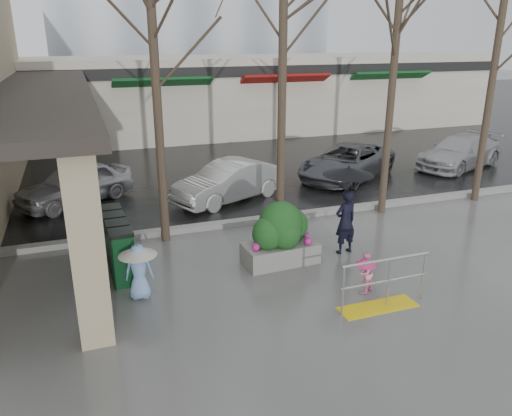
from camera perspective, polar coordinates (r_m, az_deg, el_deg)
ground at (r=10.55m, az=4.14°, el=-9.36°), size 120.00×120.00×0.00m
street_asphalt at (r=31.11m, az=-12.52°, el=9.35°), size 120.00×36.00×0.01m
curb at (r=13.94m, az=-2.45°, el=-1.71°), size 120.00×0.30×0.15m
canopy_slab at (r=16.55m, az=-23.59°, el=12.72°), size 2.80×18.00×0.25m
pillar_front at (r=8.61m, az=-18.71°, el=-4.30°), size 0.55×0.55×3.50m
pillar_back at (r=14.83m, az=-19.55°, el=5.24°), size 0.55×0.55×3.50m
storefront_row at (r=27.23m, az=-7.37°, el=12.59°), size 34.00×6.74×4.00m
handrail at (r=10.06m, az=14.20°, el=-9.05°), size 1.90×0.50×1.03m
tree_west at (r=12.20m, az=-11.73°, el=19.02°), size 3.20×3.20×6.80m
tree_midwest at (r=13.07m, az=3.12°, el=20.00°), size 3.20×3.20×7.00m
tree_mideast at (r=14.66m, az=15.70°, el=17.80°), size 3.20×3.20×6.50m
tree_east at (r=16.89m, az=26.19°, el=18.49°), size 3.20×3.20×7.20m
woman at (r=11.97m, az=10.33°, el=0.81°), size 1.21×1.21×2.19m
child_pink at (r=10.46m, az=12.35°, el=-6.94°), size 0.54×0.51×0.89m
child_blue at (r=10.21m, az=-13.27°, el=-6.39°), size 0.77×0.77×1.16m
planter at (r=11.49m, az=2.83°, el=-2.97°), size 1.75×1.01×1.49m
news_boxes at (r=11.65m, az=-15.57°, el=-3.89°), size 0.59×2.20×1.22m
car_a at (r=16.64m, az=-19.97°, el=2.62°), size 3.92×3.24×1.26m
car_b at (r=15.92m, az=-3.13°, el=3.05°), size 4.04×2.75×1.26m
car_c at (r=18.75m, az=10.37°, el=5.23°), size 4.94×4.23×1.26m
car_d at (r=21.63m, az=22.26°, el=5.95°), size 4.69×3.18×1.26m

